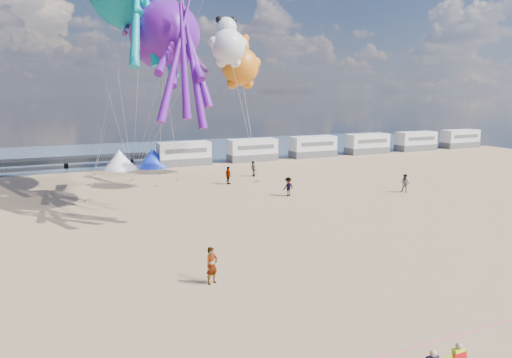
{
  "coord_description": "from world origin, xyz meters",
  "views": [
    {
      "loc": [
        -8.49,
        -16.78,
        9.32
      ],
      "look_at": [
        1.35,
        6.0,
        4.55
      ],
      "focal_mm": 32.0,
      "sensor_mm": 36.0,
      "label": 1
    }
  ],
  "objects_px": {
    "tent_white": "(120,160)",
    "sandbag_e": "(133,180)",
    "motorhome_0": "(184,154)",
    "standing_person": "(212,265)",
    "sandbag_a": "(89,200)",
    "windsock_mid": "(162,59)",
    "sandbag_b": "(159,185)",
    "motorhome_3": "(367,144)",
    "tent_blue": "(153,158)",
    "sandbag_c": "(258,181)",
    "beachgoer_7": "(253,169)",
    "windsock_left": "(131,24)",
    "motorhome_1": "(252,150)",
    "beachgoer_2": "(288,187)",
    "kite_teddy_orange": "(240,67)",
    "windsock_right": "(197,60)",
    "kite_panda": "(228,47)",
    "sandbag_d": "(179,179)",
    "beachgoer_1": "(405,183)",
    "beachgoer_3": "(228,175)",
    "motorhome_4": "(416,141)",
    "motorhome_5": "(460,139)",
    "kite_octopus_purple": "(164,35)",
    "motorhome_2": "(313,147)"
  },
  "relations": [
    {
      "from": "windsock_right",
      "to": "motorhome_1",
      "type": "bearing_deg",
      "value": 39.47
    },
    {
      "from": "standing_person",
      "to": "kite_panda",
      "type": "distance_m",
      "value": 24.65
    },
    {
      "from": "standing_person",
      "to": "beachgoer_7",
      "type": "height_order",
      "value": "standing_person"
    },
    {
      "from": "motorhome_4",
      "to": "beachgoer_3",
      "type": "height_order",
      "value": "motorhome_4"
    },
    {
      "from": "sandbag_d",
      "to": "sandbag_c",
      "type": "bearing_deg",
      "value": -30.03
    },
    {
      "from": "sandbag_b",
      "to": "motorhome_3",
      "type": "bearing_deg",
      "value": 19.25
    },
    {
      "from": "motorhome_1",
      "to": "sandbag_d",
      "type": "height_order",
      "value": "motorhome_1"
    },
    {
      "from": "motorhome_0",
      "to": "standing_person",
      "type": "bearing_deg",
      "value": -102.51
    },
    {
      "from": "motorhome_1",
      "to": "beachgoer_1",
      "type": "xyz_separation_m",
      "value": [
        5.37,
        -24.02,
        -0.63
      ]
    },
    {
      "from": "sandbag_c",
      "to": "windsock_mid",
      "type": "distance_m",
      "value": 15.81
    },
    {
      "from": "tent_white",
      "to": "sandbag_e",
      "type": "bearing_deg",
      "value": -88.17
    },
    {
      "from": "windsock_left",
      "to": "windsock_right",
      "type": "bearing_deg",
      "value": 32.7
    },
    {
      "from": "kite_teddy_orange",
      "to": "sandbag_a",
      "type": "bearing_deg",
      "value": 179.81
    },
    {
      "from": "motorhome_3",
      "to": "motorhome_5",
      "type": "xyz_separation_m",
      "value": [
        19.0,
        0.0,
        0.0
      ]
    },
    {
      "from": "beachgoer_7",
      "to": "windsock_left",
      "type": "xyz_separation_m",
      "value": [
        -12.99,
        -3.13,
        14.27
      ]
    },
    {
      "from": "sandbag_b",
      "to": "sandbag_c",
      "type": "bearing_deg",
      "value": -11.19
    },
    {
      "from": "sandbag_a",
      "to": "windsock_mid",
      "type": "distance_m",
      "value": 13.74
    },
    {
      "from": "motorhome_2",
      "to": "sandbag_a",
      "type": "distance_m",
      "value": 35.33
    },
    {
      "from": "motorhome_5",
      "to": "motorhome_1",
      "type": "bearing_deg",
      "value": 180.0
    },
    {
      "from": "beachgoer_2",
      "to": "kite_teddy_orange",
      "type": "xyz_separation_m",
      "value": [
        -0.01,
        11.68,
        11.13
      ]
    },
    {
      "from": "motorhome_1",
      "to": "kite_panda",
      "type": "relative_size",
      "value": 1.24
    },
    {
      "from": "motorhome_1",
      "to": "sandbag_d",
      "type": "xyz_separation_m",
      "value": [
        -12.57,
        -9.68,
        -1.39
      ]
    },
    {
      "from": "motorhome_4",
      "to": "kite_teddy_orange",
      "type": "xyz_separation_m",
      "value": [
        -33.85,
        -9.25,
        10.49
      ]
    },
    {
      "from": "motorhome_4",
      "to": "sandbag_d",
      "type": "distance_m",
      "value": 42.21
    },
    {
      "from": "sandbag_a",
      "to": "sandbag_c",
      "type": "height_order",
      "value": "same"
    },
    {
      "from": "motorhome_1",
      "to": "windsock_left",
      "type": "bearing_deg",
      "value": -141.38
    },
    {
      "from": "motorhome_0",
      "to": "sandbag_c",
      "type": "distance_m",
      "value": 14.65
    },
    {
      "from": "tent_blue",
      "to": "standing_person",
      "type": "height_order",
      "value": "tent_blue"
    },
    {
      "from": "kite_panda",
      "to": "kite_teddy_orange",
      "type": "bearing_deg",
      "value": 41.28
    },
    {
      "from": "beachgoer_3",
      "to": "windsock_right",
      "type": "height_order",
      "value": "windsock_right"
    },
    {
      "from": "sandbag_c",
      "to": "motorhome_4",
      "type": "bearing_deg",
      "value": 22.47
    },
    {
      "from": "kite_teddy_orange",
      "to": "standing_person",
      "type": "bearing_deg",
      "value": -135.8
    },
    {
      "from": "motorhome_5",
      "to": "beachgoer_2",
      "type": "distance_m",
      "value": 48.13
    },
    {
      "from": "sandbag_e",
      "to": "kite_teddy_orange",
      "type": "height_order",
      "value": "kite_teddy_orange"
    },
    {
      "from": "sandbag_e",
      "to": "windsock_right",
      "type": "distance_m",
      "value": 14.23
    },
    {
      "from": "beachgoer_1",
      "to": "tent_white",
      "type": "bearing_deg",
      "value": -173.24
    },
    {
      "from": "tent_blue",
      "to": "sandbag_c",
      "type": "relative_size",
      "value": 8.0
    },
    {
      "from": "motorhome_1",
      "to": "beachgoer_2",
      "type": "relative_size",
      "value": 3.83
    },
    {
      "from": "tent_blue",
      "to": "kite_panda",
      "type": "height_order",
      "value": "kite_panda"
    },
    {
      "from": "motorhome_5",
      "to": "sandbag_b",
      "type": "bearing_deg",
      "value": -167.34
    },
    {
      "from": "motorhome_2",
      "to": "motorhome_0",
      "type": "bearing_deg",
      "value": 180.0
    },
    {
      "from": "motorhome_5",
      "to": "windsock_left",
      "type": "relative_size",
      "value": 0.92
    },
    {
      "from": "beachgoer_2",
      "to": "kite_panda",
      "type": "relative_size",
      "value": 0.32
    },
    {
      "from": "motorhome_1",
      "to": "kite_octopus_purple",
      "type": "distance_m",
      "value": 28.46
    },
    {
      "from": "kite_panda",
      "to": "motorhome_1",
      "type": "bearing_deg",
      "value": 40.41
    },
    {
      "from": "sandbag_b",
      "to": "windsock_right",
      "type": "relative_size",
      "value": 0.09
    },
    {
      "from": "kite_octopus_purple",
      "to": "motorhome_1",
      "type": "bearing_deg",
      "value": 58.5
    },
    {
      "from": "motorhome_2",
      "to": "sandbag_a",
      "type": "xyz_separation_m",
      "value": [
        -31.57,
        -15.81,
        -1.39
      ]
    },
    {
      "from": "tent_blue",
      "to": "beachgoer_3",
      "type": "height_order",
      "value": "tent_blue"
    },
    {
      "from": "beachgoer_7",
      "to": "windsock_mid",
      "type": "xyz_separation_m",
      "value": [
        -10.78,
        -5.36,
        11.19
      ]
    }
  ]
}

